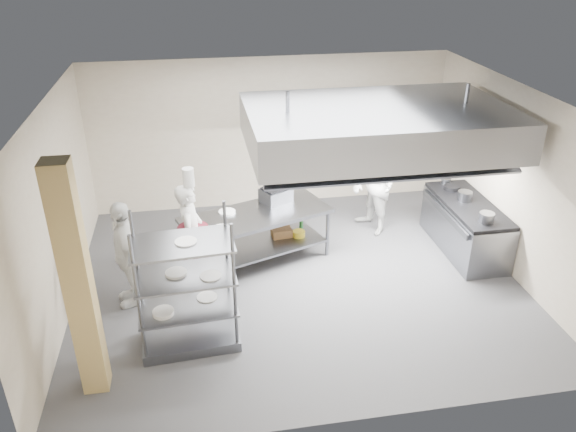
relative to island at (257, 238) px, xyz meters
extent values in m
plane|color=#3B3B3E|center=(0.58, -0.71, -0.46)|extent=(7.00, 7.00, 0.00)
plane|color=silver|center=(0.58, -0.71, 2.54)|extent=(7.00, 7.00, 0.00)
plane|color=#BBAC95|center=(0.58, 2.29, 1.04)|extent=(7.00, 0.00, 7.00)
plane|color=#BBAC95|center=(-2.92, -0.71, 1.04)|extent=(0.00, 6.00, 6.00)
plane|color=#BBAC95|center=(4.08, -0.71, 1.04)|extent=(0.00, 6.00, 6.00)
cube|color=#DDBC71|center=(-2.32, -2.61, 1.04)|extent=(0.30, 0.30, 3.00)
cube|color=gray|center=(1.88, -0.31, 1.94)|extent=(4.00, 2.50, 0.60)
cube|color=white|center=(0.98, -0.31, 1.62)|extent=(1.60, 0.12, 0.04)
cube|color=white|center=(2.78, -0.31, 1.62)|extent=(1.60, 0.12, 0.04)
cube|color=gray|center=(2.38, 2.13, 1.04)|extent=(1.50, 0.28, 0.04)
cube|color=gray|center=(0.00, 0.00, 0.42)|extent=(2.65, 1.80, 0.06)
cube|color=slate|center=(0.00, 0.00, -0.16)|extent=(2.43, 1.63, 0.04)
cube|color=slate|center=(3.66, -0.21, -0.04)|extent=(0.80, 2.00, 0.84)
cube|color=black|center=(3.66, -0.21, 0.41)|extent=(0.78, 1.96, 0.06)
imported|color=silver|center=(-1.06, -0.49, 0.40)|extent=(0.50, 0.68, 1.72)
imported|color=silver|center=(2.26, 0.73, 0.47)|extent=(0.93, 1.06, 1.84)
imported|color=silver|center=(-2.02, -0.84, 0.38)|extent=(0.57, 1.04, 1.68)
cube|color=slate|center=(0.39, 0.41, 0.57)|extent=(0.60, 0.56, 0.24)
cube|color=#8E6039|center=(0.46, 0.22, -0.06)|extent=(0.36, 0.27, 0.15)
cylinder|color=gray|center=(3.62, -0.09, 0.53)|extent=(0.24, 0.24, 0.17)
cylinder|color=white|center=(-1.16, -1.97, 0.16)|extent=(0.28, 0.28, 0.05)
camera|label=1|loc=(-0.89, -8.23, 4.61)|focal=35.00mm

